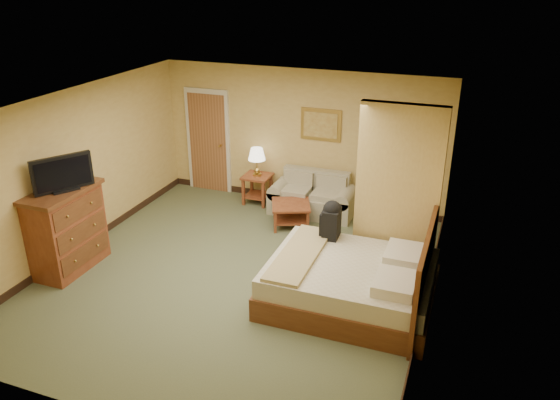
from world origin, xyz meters
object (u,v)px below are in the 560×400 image
at_px(coffee_table, 291,210).
at_px(dresser, 67,229).
at_px(bed, 354,282).
at_px(loveseat, 312,200).

xyz_separation_m(coffee_table, dresser, (-2.67, -2.57, 0.35)).
distance_m(coffee_table, dresser, 3.72).
bearing_deg(bed, coffee_table, 128.94).
xyz_separation_m(coffee_table, bed, (1.62, -2.01, 0.03)).
relative_size(coffee_table, bed, 0.39).
bearing_deg(coffee_table, bed, -51.06).
distance_m(loveseat, coffee_table, 0.69).
bearing_deg(dresser, coffee_table, 43.94).
distance_m(coffee_table, bed, 2.58).
bearing_deg(dresser, loveseat, 48.45).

